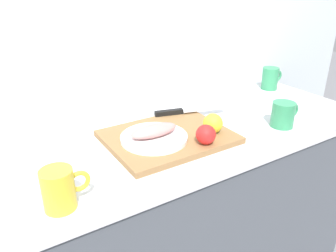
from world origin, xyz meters
TOP-DOWN VIEW (x-y plane):
  - back_wall at (0.00, 0.33)m, footprint 3.20×0.05m
  - kitchen_counter at (0.00, 0.00)m, footprint 2.00×0.60m
  - cutting_board at (0.18, -0.06)m, footprint 0.40×0.32m
  - white_plate at (0.12, -0.07)m, footprint 0.22×0.22m
  - fish_fillet at (0.12, -0.07)m, footprint 0.16×0.07m
  - chef_knife at (0.32, 0.07)m, footprint 0.29×0.10m
  - lemon_0 at (0.31, -0.12)m, footprint 0.07×0.07m
  - tomato_0 at (0.24, -0.18)m, footprint 0.06×0.06m
  - coffee_mug_0 at (-0.23, -0.23)m, footprint 0.12×0.08m
  - coffee_mug_1 at (0.88, 0.15)m, footprint 0.12×0.08m
  - coffee_mug_2 at (0.59, -0.19)m, footprint 0.12×0.08m

SIDE VIEW (x-z plane):
  - kitchen_counter at x=0.00m, z-range 0.00..0.90m
  - cutting_board at x=0.18m, z-range 0.90..0.92m
  - white_plate at x=0.12m, z-range 0.92..0.93m
  - chef_knife at x=0.32m, z-range 0.92..0.94m
  - coffee_mug_2 at x=0.59m, z-range 0.90..0.99m
  - tomato_0 at x=0.24m, z-range 0.92..0.98m
  - coffee_mug_0 at x=-0.23m, z-range 0.90..1.00m
  - coffee_mug_1 at x=0.88m, z-range 0.90..1.00m
  - fish_fillet at x=0.12m, z-range 0.94..0.97m
  - lemon_0 at x=0.31m, z-range 0.92..0.99m
  - back_wall at x=0.00m, z-range 0.00..2.50m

